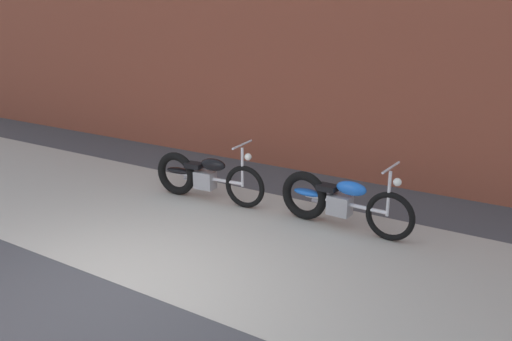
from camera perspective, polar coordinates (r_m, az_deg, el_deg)
name	(u,v)px	position (r m, az deg, el deg)	size (l,w,h in m)	color
ground_plane	(122,286)	(6.02, -14.74, -12.38)	(80.00, 80.00, 0.00)	#47474C
sidewalk_slab	(215,231)	(7.17, -4.56, -6.80)	(36.00, 3.50, 0.01)	#B2ADA3
brick_building_wall	(327,25)	(9.54, 7.93, 15.85)	(36.00, 0.50, 5.43)	brown
motorcycle_black	(201,176)	(8.27, -6.17, -0.60)	(2.01, 0.58, 1.03)	black
motorcycle_blue	(335,200)	(7.26, 8.83, -3.29)	(2.01, 0.58, 1.03)	black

